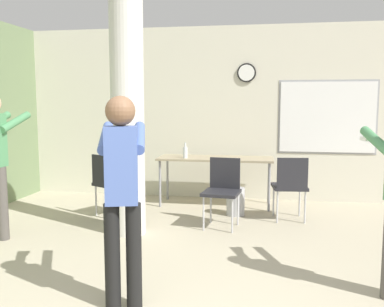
{
  "coord_description": "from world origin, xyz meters",
  "views": [
    {
      "loc": [
        0.5,
        -1.98,
        1.58
      ],
      "look_at": [
        -0.2,
        2.21,
        1.07
      ],
      "focal_mm": 40.0,
      "sensor_mm": 36.0,
      "label": 1
    }
  ],
  "objects": [
    {
      "name": "folding_table",
      "position": [
        -0.22,
        4.47,
        0.69
      ],
      "size": [
        1.75,
        0.63,
        0.74
      ],
      "color": "tan",
      "rests_on": "ground_plane"
    },
    {
      "name": "chair_table_front",
      "position": [
        -0.0,
        3.35,
        0.51
      ],
      "size": [
        0.49,
        0.49,
        0.87
      ],
      "color": "#232328",
      "rests_on": "ground_plane"
    },
    {
      "name": "wall_back",
      "position": [
        0.03,
        5.06,
        1.4
      ],
      "size": [
        8.0,
        0.15,
        2.8
      ],
      "color": "beige",
      "rests_on": "ground_plane"
    },
    {
      "name": "waste_bin",
      "position": [
        0.13,
        3.93,
        0.19
      ],
      "size": [
        0.26,
        0.26,
        0.39
      ],
      "color": "#B2B2B7",
      "rests_on": "ground_plane"
    },
    {
      "name": "chair_table_right",
      "position": [
        0.86,
        3.75,
        0.51
      ],
      "size": [
        0.49,
        0.49,
        0.87
      ],
      "color": "#232328",
      "rests_on": "ground_plane"
    },
    {
      "name": "support_pillar",
      "position": [
        -1.09,
        2.88,
        1.4
      ],
      "size": [
        0.39,
        0.39,
        2.8
      ],
      "color": "silver",
      "rests_on": "ground_plane"
    },
    {
      "name": "person_playing_front",
      "position": [
        -0.55,
        1.06,
        0.96
      ],
      "size": [
        0.48,
        0.64,
        1.63
      ],
      "color": "black",
      "rests_on": "ground_plane"
    },
    {
      "name": "chair_near_pillar",
      "position": [
        -1.58,
        3.57,
        0.51
      ],
      "size": [
        0.6,
        0.6,
        0.87
      ],
      "color": "#232328",
      "rests_on": "ground_plane"
    },
    {
      "name": "bottle_on_table",
      "position": [
        -0.66,
        4.33,
        0.83
      ],
      "size": [
        0.07,
        0.07,
        0.24
      ],
      "color": "silver",
      "rests_on": "folding_table"
    }
  ]
}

